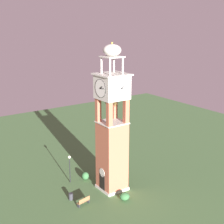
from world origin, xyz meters
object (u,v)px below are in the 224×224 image
object	(u,v)px
clock_tower	(112,132)
trash_bin	(71,196)
lamp_post	(70,164)
park_bench	(84,201)

from	to	relation	value
clock_tower	trash_bin	world-z (taller)	clock_tower
clock_tower	lamp_post	world-z (taller)	clock_tower
clock_tower	park_bench	xyz separation A→B (m)	(1.39, -4.89, -6.94)
clock_tower	park_bench	distance (m)	8.60
clock_tower	lamp_post	distance (m)	7.44
trash_bin	park_bench	bearing A→B (deg)	17.74
clock_tower	lamp_post	bearing A→B (deg)	-141.21
trash_bin	clock_tower	bearing A→B (deg)	84.36
lamp_post	clock_tower	bearing A→B (deg)	38.79
park_bench	lamp_post	bearing A→B (deg)	166.87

